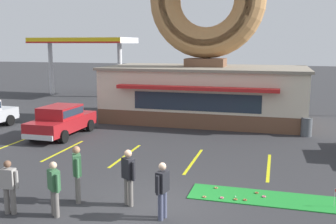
{
  "coord_description": "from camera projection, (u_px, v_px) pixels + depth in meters",
  "views": [
    {
      "loc": [
        3.42,
        -10.28,
        4.77
      ],
      "look_at": [
        -0.83,
        5.0,
        2.0
      ],
      "focal_mm": 42.0,
      "sensor_mm": 36.0,
      "label": 1
    }
  ],
  "objects": [
    {
      "name": "pedestrian_clipboard_woman",
      "position": [
        162.0,
        188.0,
        10.68
      ],
      "size": [
        0.33,
        0.58,
        1.61
      ],
      "color": "#474C66",
      "rests_on": "ground"
    },
    {
      "name": "mini_donut_near_right",
      "position": [
        264.0,
        197.0,
        12.28
      ],
      "size": [
        0.13,
        0.13,
        0.04
      ],
      "primitive_type": "torus",
      "color": "#D8667F",
      "rests_on": "putting_mat"
    },
    {
      "name": "mini_donut_mid_centre",
      "position": [
        257.0,
        193.0,
        12.59
      ],
      "size": [
        0.13,
        0.13,
        0.04
      ],
      "primitive_type": "torus",
      "color": "brown",
      "rests_on": "putting_mat"
    },
    {
      "name": "parking_stripe_centre",
      "position": [
        194.0,
        161.0,
        16.16
      ],
      "size": [
        0.12,
        3.6,
        0.01
      ],
      "primitive_type": "cube",
      "color": "yellow",
      "rests_on": "ground"
    },
    {
      "name": "parking_stripe_left",
      "position": [
        64.0,
        150.0,
        17.74
      ],
      "size": [
        0.12,
        3.6,
        0.01
      ],
      "primitive_type": "cube",
      "color": "yellow",
      "rests_on": "ground"
    },
    {
      "name": "pedestrian_leather_jacket_man",
      "position": [
        9.0,
        185.0,
        11.01
      ],
      "size": [
        0.59,
        0.27,
        1.57
      ],
      "color": "slate",
      "rests_on": "ground"
    },
    {
      "name": "pedestrian_blue_sweater_man",
      "position": [
        128.0,
        175.0,
        11.59
      ],
      "size": [
        0.51,
        0.41,
        1.71
      ],
      "color": "slate",
      "rests_on": "ground"
    },
    {
      "name": "trash_bin",
      "position": [
        306.0,
        127.0,
        20.42
      ],
      "size": [
        0.57,
        0.57,
        0.97
      ],
      "color": "#51565B",
      "rests_on": "ground"
    },
    {
      "name": "golf_ball",
      "position": [
        236.0,
        197.0,
        12.27
      ],
      "size": [
        0.04,
        0.04,
        0.04
      ],
      "primitive_type": "sphere",
      "color": "white",
      "rests_on": "putting_mat"
    },
    {
      "name": "mini_donut_near_left",
      "position": [
        204.0,
        197.0,
        12.26
      ],
      "size": [
        0.13,
        0.13,
        0.04
      ],
      "primitive_type": "torus",
      "color": "#A5724C",
      "rests_on": "putting_mat"
    },
    {
      "name": "pedestrian_hooded_kid",
      "position": [
        54.0,
        186.0,
        10.86
      ],
      "size": [
        0.49,
        0.42,
        1.58
      ],
      "color": "slate",
      "rests_on": "ground"
    },
    {
      "name": "parking_stripe_mid_left",
      "position": [
        126.0,
        155.0,
        16.95
      ],
      "size": [
        0.12,
        3.6,
        0.01
      ],
      "primitive_type": "cube",
      "color": "yellow",
      "rests_on": "ground"
    },
    {
      "name": "pedestrian_beanie_man",
      "position": [
        77.0,
        171.0,
        11.82
      ],
      "size": [
        0.41,
        0.52,
        1.76
      ],
      "color": "slate",
      "rests_on": "ground"
    },
    {
      "name": "putting_mat",
      "position": [
        263.0,
        198.0,
        12.26
      ],
      "size": [
        4.59,
        1.32,
        0.03
      ],
      "primitive_type": "cube",
      "color": "#1E842D",
      "rests_on": "ground"
    },
    {
      "name": "parking_stripe_mid_right",
      "position": [
        269.0,
        167.0,
        15.37
      ],
      "size": [
        0.12,
        3.6,
        0.01
      ],
      "primitive_type": "cube",
      "color": "yellow",
      "rests_on": "ground"
    },
    {
      "name": "mini_donut_far_left",
      "position": [
        245.0,
        200.0,
        12.02
      ],
      "size": [
        0.13,
        0.13,
        0.04
      ],
      "primitive_type": "torus",
      "color": "brown",
      "rests_on": "putting_mat"
    },
    {
      "name": "parking_stripe_far_left",
      "position": [
        7.0,
        146.0,
        18.53
      ],
      "size": [
        0.12,
        3.6,
        0.01
      ],
      "primitive_type": "cube",
      "color": "yellow",
      "rests_on": "ground"
    },
    {
      "name": "putting_flag_pin",
      "position": [
        336.0,
        193.0,
        11.5
      ],
      "size": [
        0.13,
        0.01,
        0.55
      ],
      "color": "silver",
      "rests_on": "putting_mat"
    },
    {
      "name": "mini_donut_mid_left",
      "position": [
        216.0,
        188.0,
        13.03
      ],
      "size": [
        0.13,
        0.13,
        0.04
      ],
      "primitive_type": "torus",
      "color": "#A5724C",
      "rests_on": "putting_mat"
    },
    {
      "name": "gas_station_canopy",
      "position": [
        84.0,
        43.0,
        35.71
      ],
      "size": [
        9.0,
        4.46,
        5.3
      ],
      "color": "silver",
      "rests_on": "ground"
    },
    {
      "name": "mini_donut_far_centre",
      "position": [
        236.0,
        199.0,
        12.06
      ],
      "size": [
        0.13,
        0.13,
        0.04
      ],
      "primitive_type": "torus",
      "color": "brown",
      "rests_on": "putting_mat"
    },
    {
      "name": "ground_plane",
      "position": [
        150.0,
        209.0,
        11.48
      ],
      "size": [
        160.0,
        160.0,
        0.0
      ],
      "primitive_type": "plane",
      "color": "#2D2D30"
    },
    {
      "name": "mini_donut_mid_right",
      "position": [
        222.0,
        198.0,
        12.19
      ],
      "size": [
        0.13,
        0.13,
        0.04
      ],
      "primitive_type": "torus",
      "color": "#D8667F",
      "rests_on": "putting_mat"
    },
    {
      "name": "car_red",
      "position": [
        61.0,
        119.0,
        20.42
      ],
      "size": [
        2.02,
        4.58,
        1.6
      ],
      "color": "maroon",
      "rests_on": "ground"
    },
    {
      "name": "donut_shop_building",
      "position": [
        206.0,
        60.0,
        24.31
      ],
      "size": [
        12.3,
        6.75,
        10.96
      ],
      "color": "brown",
      "rests_on": "ground"
    }
  ]
}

